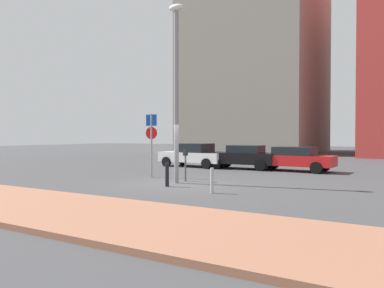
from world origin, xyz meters
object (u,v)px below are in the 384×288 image
Objects in this scene: parking_meter at (185,161)px; traffic_bollard_mid at (212,180)px; parked_car_white at (194,155)px; parked_car_black at (243,156)px; traffic_bollard_near at (167,175)px; parking_sign_post at (151,137)px; parked_car_red at (294,158)px; street_lamp at (176,79)px.

parking_meter is 1.58× the size of traffic_bollard_mid.
parked_car_white is 1.11× the size of parked_car_black.
parked_car_black is at bearing 94.13° from traffic_bollard_near.
parking_sign_post reaches higher than parking_meter.
street_lamp is at bearing -108.79° from parked_car_red.
parking_sign_post is (1.40, -6.39, 1.17)m from parked_car_white.
parking_sign_post is at bearing 150.77° from street_lamp.
parked_car_black is 0.93× the size of parked_car_red.
street_lamp reaches higher than parking_sign_post.
street_lamp is 8.01× the size of traffic_bollard_near.
parking_sign_post is at bearing 137.19° from traffic_bollard_near.
parked_car_black reaches higher than traffic_bollard_mid.
parking_sign_post is 3.65m from street_lamp.
street_lamp is (-2.71, -7.98, 3.70)m from parked_car_red.
parking_meter is at bearing -87.48° from parked_car_black.
parked_car_white is 9.30m from street_lamp.
parking_meter is (0.31, -7.06, 0.16)m from parked_car_black.
parking_meter is at bearing 100.02° from traffic_bollard_near.
street_lamp is 4.13m from traffic_bollard_near.
parked_car_white is 9.72m from traffic_bollard_near.
parked_car_white is 1.51× the size of parking_sign_post.
parked_car_white is 3.40m from parked_car_black.
traffic_bollard_near is at bearing -74.67° from street_lamp.
street_lamp is at bearing -87.55° from parked_car_black.
traffic_bollard_mid is at bearing -14.75° from traffic_bollard_near.
parked_car_white is at bearing 114.58° from traffic_bollard_near.
parking_meter is 3.73m from traffic_bollard_mid.
parked_car_white is 6.45m from parked_car_red.
street_lamp is 5.11m from traffic_bollard_mid.
parked_car_red is 1.47× the size of parking_sign_post.
parked_car_red is 9.74m from traffic_bollard_mid.
parked_car_black is at bearing 92.45° from street_lamp.
parked_car_black is at bearing 107.42° from traffic_bollard_mid.
traffic_bollard_near is (0.65, -8.97, -0.28)m from parked_car_black.
parked_car_white is 7.86m from parking_meter.
parked_car_red is at bearing 52.96° from parking_sign_post.
parking_meter reaches higher than traffic_bollard_mid.
parked_car_white reaches higher than parked_car_red.
traffic_bollard_near is (4.04, -8.83, -0.30)m from parked_car_white.
parked_car_red is 8.45m from parking_sign_post.
parking_sign_post is 3.43× the size of traffic_bollard_mid.
parking_sign_post is 2.17× the size of parking_meter.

